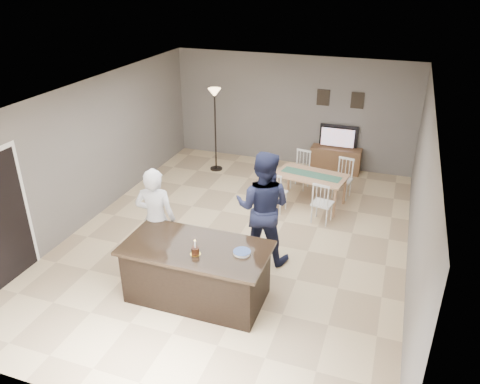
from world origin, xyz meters
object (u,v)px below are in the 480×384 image
(dining_table, at_px, (311,180))
(man, at_px, (263,207))
(floor_lamp, at_px, (215,108))
(kitchen_island, at_px, (197,272))
(plate_stack, at_px, (242,252))
(television, at_px, (338,137))
(birthday_cake, at_px, (195,251))
(tv_console, at_px, (335,160))
(woman, at_px, (156,219))

(dining_table, bearing_deg, man, -89.31)
(man, relative_size, floor_lamp, 0.97)
(kitchen_island, distance_m, plate_stack, 0.84)
(television, height_order, dining_table, television)
(birthday_cake, height_order, plate_stack, birthday_cake)
(plate_stack, distance_m, dining_table, 3.62)
(kitchen_island, xyz_separation_m, tv_console, (1.20, 5.57, -0.15))
(kitchen_island, height_order, woman, woman)
(tv_console, relative_size, man, 0.61)
(woman, bearing_deg, tv_console, -125.36)
(tv_console, relative_size, floor_lamp, 0.59)
(woman, bearing_deg, man, -165.04)
(tv_console, bearing_deg, television, 90.00)
(television, distance_m, birthday_cake, 5.93)
(man, distance_m, floor_lamp, 4.06)
(plate_stack, bearing_deg, man, 93.72)
(kitchen_island, distance_m, dining_table, 3.77)
(television, xyz_separation_m, woman, (-2.15, -5.09, 0.02))
(woman, height_order, birthday_cake, woman)
(woman, height_order, dining_table, woman)
(kitchen_island, bearing_deg, birthday_cake, -66.75)
(plate_stack, relative_size, floor_lamp, 0.13)
(television, distance_m, dining_table, 2.03)
(plate_stack, xyz_separation_m, floor_lamp, (-2.29, 4.66, 0.65))
(tv_console, bearing_deg, woman, -113.18)
(floor_lamp, bearing_deg, television, 18.41)
(kitchen_island, xyz_separation_m, dining_table, (0.97, 3.64, 0.10))
(woman, xyz_separation_m, man, (1.56, 0.80, 0.09))
(tv_console, xyz_separation_m, television, (0.00, 0.07, 0.56))
(kitchen_island, xyz_separation_m, birthday_cake, (0.08, -0.18, 0.50))
(tv_console, xyz_separation_m, floor_lamp, (-2.80, -0.86, 1.27))
(woman, height_order, plate_stack, woman)
(kitchen_island, distance_m, birthday_cake, 0.54)
(man, xyz_separation_m, dining_table, (0.36, 2.29, -0.43))
(kitchen_island, height_order, television, television)
(television, bearing_deg, plate_stack, 84.84)
(birthday_cake, bearing_deg, floor_lamp, 108.93)
(kitchen_island, distance_m, floor_lamp, 5.10)
(plate_stack, bearing_deg, television, 84.84)
(tv_console, bearing_deg, floor_lamp, -162.88)
(television, relative_size, dining_table, 0.50)
(kitchen_island, height_order, floor_lamp, floor_lamp)
(tv_console, bearing_deg, dining_table, -96.77)
(birthday_cake, bearing_deg, man, 70.83)
(birthday_cake, xyz_separation_m, plate_stack, (0.62, 0.23, -0.04))
(floor_lamp, bearing_deg, kitchen_island, -71.24)
(birthday_cake, bearing_deg, kitchen_island, 113.25)
(tv_console, xyz_separation_m, dining_table, (-0.23, -1.93, 0.25))
(kitchen_island, bearing_deg, man, 65.67)
(man, bearing_deg, woman, 25.53)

